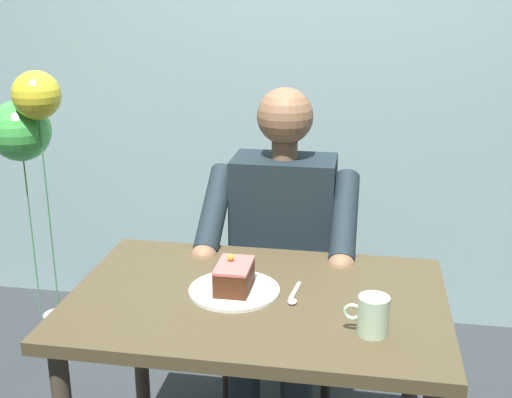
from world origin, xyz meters
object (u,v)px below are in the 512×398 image
object	(u,v)px
cake_slice	(234,276)
chair	(286,279)
seated_person	(280,261)
coffee_cup	(372,315)
balloon_display	(30,150)
dessert_spoon	(294,296)
dining_table	(257,327)

from	to	relation	value
cake_slice	chair	bearing A→B (deg)	-95.90
chair	cake_slice	xyz separation A→B (m)	(0.07, 0.65, 0.30)
seated_person	chair	bearing A→B (deg)	-90.00
coffee_cup	balloon_display	size ratio (longest dim) A/B	0.09
cake_slice	dessert_spoon	size ratio (longest dim) A/B	0.99
cake_slice	dessert_spoon	distance (m)	0.17
dining_table	balloon_display	bearing A→B (deg)	-35.18
dining_table	cake_slice	distance (m)	0.16
chair	coffee_cup	bearing A→B (deg)	111.06
coffee_cup	balloon_display	xyz separation A→B (m)	(1.37, -0.90, 0.14)
chair	coffee_cup	xyz separation A→B (m)	(-0.31, 0.82, 0.31)
cake_slice	dining_table	bearing A→B (deg)	169.44
seated_person	cake_slice	xyz separation A→B (m)	(0.07, 0.48, 0.15)
seated_person	dessert_spoon	bearing A→B (deg)	101.88
dining_table	coffee_cup	bearing A→B (deg)	153.76
cake_slice	balloon_display	world-z (taller)	balloon_display
cake_slice	coffee_cup	bearing A→B (deg)	156.30
balloon_display	coffee_cup	bearing A→B (deg)	146.73
chair	seated_person	distance (m)	0.23
dining_table	dessert_spoon	distance (m)	0.15
seated_person	dessert_spoon	distance (m)	0.51
dessert_spoon	balloon_display	bearing A→B (deg)	-32.55
dining_table	dessert_spoon	size ratio (longest dim) A/B	7.28
chair	coffee_cup	size ratio (longest dim) A/B	8.00
dessert_spoon	coffee_cup	bearing A→B (deg)	143.01
dining_table	coffee_cup	world-z (taller)	coffee_cup
chair	dessert_spoon	world-z (taller)	chair
chair	dessert_spoon	size ratio (longest dim) A/B	6.31
chair	dessert_spoon	bearing A→B (deg)	98.82
seated_person	dessert_spoon	world-z (taller)	seated_person
seated_person	coffee_cup	size ratio (longest dim) A/B	11.06
chair	balloon_display	bearing A→B (deg)	-4.37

